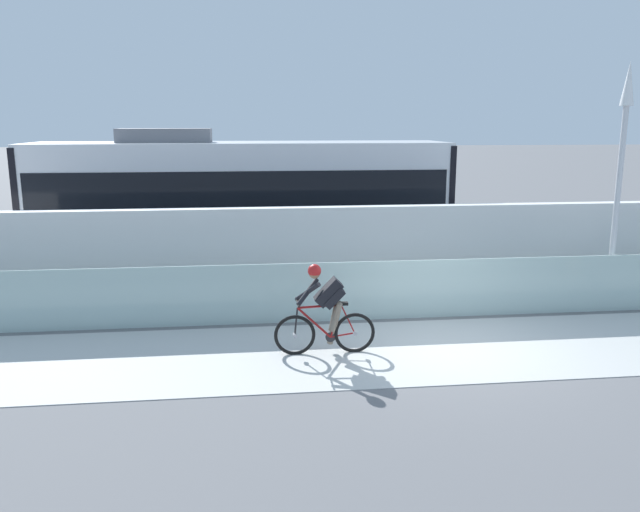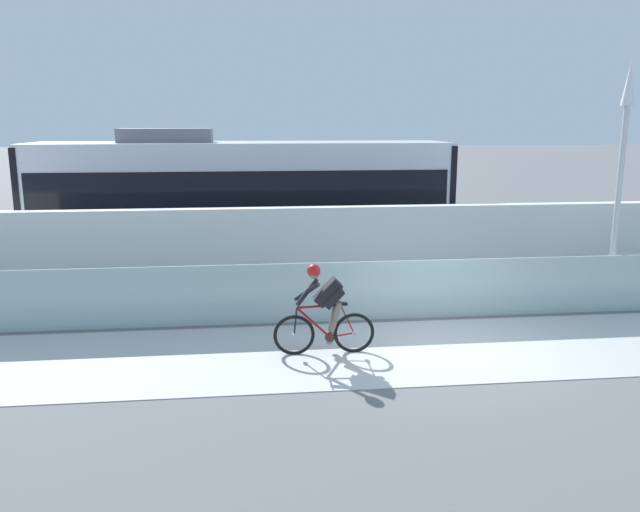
# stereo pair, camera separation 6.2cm
# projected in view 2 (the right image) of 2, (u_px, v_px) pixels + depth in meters

# --- Properties ---
(ground_plane) EXTENTS (200.00, 200.00, 0.00)m
(ground_plane) POSITION_uv_depth(u_px,v_px,m) (450.00, 348.00, 11.33)
(ground_plane) COLOR slate
(bike_path_deck) EXTENTS (32.00, 3.20, 0.01)m
(bike_path_deck) POSITION_uv_depth(u_px,v_px,m) (450.00, 348.00, 11.33)
(bike_path_deck) COLOR beige
(bike_path_deck) RESTS_ON ground
(glass_parapet) EXTENTS (32.00, 0.05, 1.22)m
(glass_parapet) POSITION_uv_depth(u_px,v_px,m) (423.00, 289.00, 13.00)
(glass_parapet) COLOR #ADC6C1
(glass_parapet) RESTS_ON ground
(concrete_barrier_wall) EXTENTS (32.00, 0.36, 2.10)m
(concrete_barrier_wall) POSITION_uv_depth(u_px,v_px,m) (403.00, 251.00, 14.66)
(concrete_barrier_wall) COLOR white
(concrete_barrier_wall) RESTS_ON ground
(tram_rail_near) EXTENTS (32.00, 0.08, 0.01)m
(tram_rail_near) POSITION_uv_depth(u_px,v_px,m) (380.00, 270.00, 17.29)
(tram_rail_near) COLOR #595654
(tram_rail_near) RESTS_ON ground
(tram_rail_far) EXTENTS (32.00, 0.08, 0.01)m
(tram_rail_far) POSITION_uv_depth(u_px,v_px,m) (370.00, 259.00, 18.68)
(tram_rail_far) COLOR #595654
(tram_rail_far) RESTS_ON ground
(tram) EXTENTS (11.06, 2.54, 3.81)m
(tram) POSITION_uv_depth(u_px,v_px,m) (243.00, 200.00, 17.19)
(tram) COLOR silver
(tram) RESTS_ON ground
(cyclist_on_bike) EXTENTS (1.77, 0.58, 1.61)m
(cyclist_on_bike) POSITION_uv_depth(u_px,v_px,m) (325.00, 311.00, 10.92)
(cyclist_on_bike) COLOR black
(cyclist_on_bike) RESTS_ON ground
(lamp_post_antenna) EXTENTS (0.28, 0.28, 5.20)m
(lamp_post_antenna) POSITION_uv_depth(u_px,v_px,m) (622.00, 155.00, 13.21)
(lamp_post_antenna) COLOR gray
(lamp_post_antenna) RESTS_ON ground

